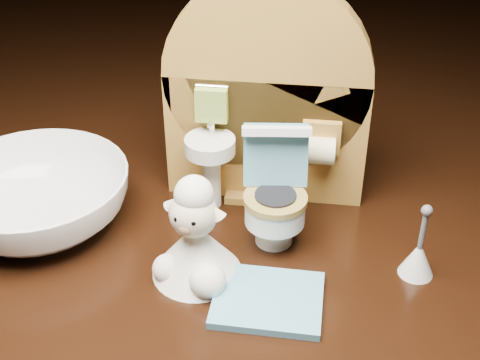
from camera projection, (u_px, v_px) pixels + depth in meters
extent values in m
cube|color=black|center=(252.00, 312.00, 0.43)|extent=(2.50, 2.50, 0.10)
cube|color=#A8782E|center=(266.00, 138.00, 0.43)|extent=(0.13, 0.02, 0.09)
cylinder|color=#A8782E|center=(267.00, 78.00, 0.41)|extent=(0.13, 0.02, 0.13)
cube|color=#A8782E|center=(264.00, 189.00, 0.46)|extent=(0.05, 0.04, 0.01)
cylinder|color=white|center=(212.00, 176.00, 0.44)|extent=(0.01, 0.01, 0.04)
cylinder|color=white|center=(210.00, 146.00, 0.42)|extent=(0.03, 0.03, 0.01)
cylinder|color=silver|center=(212.00, 125.00, 0.42)|extent=(0.00, 0.00, 0.01)
cube|color=#89B03E|center=(211.00, 105.00, 0.41)|extent=(0.02, 0.01, 0.02)
cube|color=#A8782E|center=(321.00, 138.00, 0.42)|extent=(0.02, 0.01, 0.02)
cylinder|color=#F6EEB4|center=(320.00, 151.00, 0.42)|extent=(0.02, 0.02, 0.02)
cylinder|color=white|center=(274.00, 230.00, 0.41)|extent=(0.02, 0.02, 0.02)
cylinder|color=white|center=(275.00, 211.00, 0.40)|extent=(0.04, 0.04, 0.02)
cylinder|color=olive|center=(275.00, 199.00, 0.39)|extent=(0.04, 0.04, 0.00)
cube|color=white|center=(274.00, 192.00, 0.42)|extent=(0.03, 0.02, 0.05)
cube|color=#589AB4|center=(276.00, 155.00, 0.40)|extent=(0.04, 0.02, 0.04)
cube|color=white|center=(277.00, 131.00, 0.38)|extent=(0.04, 0.01, 0.01)
cylinder|color=#BACD2F|center=(289.00, 153.00, 0.40)|extent=(0.01, 0.01, 0.01)
cube|color=#589AB4|center=(268.00, 300.00, 0.37)|extent=(0.06, 0.05, 0.00)
cone|color=white|center=(418.00, 258.00, 0.38)|extent=(0.02, 0.02, 0.02)
cylinder|color=#59595B|center=(423.00, 230.00, 0.37)|extent=(0.00, 0.00, 0.03)
sphere|color=#59595B|center=(427.00, 211.00, 0.36)|extent=(0.01, 0.01, 0.01)
cone|color=white|center=(196.00, 249.00, 0.38)|extent=(0.05, 0.05, 0.03)
sphere|color=white|center=(208.00, 281.00, 0.37)|extent=(0.02, 0.02, 0.02)
sphere|color=white|center=(167.00, 269.00, 0.38)|extent=(0.02, 0.02, 0.02)
sphere|color=beige|center=(193.00, 213.00, 0.36)|extent=(0.03, 0.03, 0.03)
sphere|color=#9C724C|center=(187.00, 227.00, 0.36)|extent=(0.01, 0.01, 0.01)
sphere|color=white|center=(194.00, 195.00, 0.36)|extent=(0.02, 0.02, 0.02)
cone|color=beige|center=(174.00, 202.00, 0.37)|extent=(0.01, 0.01, 0.01)
cone|color=beige|center=(215.00, 211.00, 0.36)|extent=(0.01, 0.01, 0.01)
sphere|color=black|center=(177.00, 219.00, 0.36)|extent=(0.00, 0.00, 0.00)
sphere|color=black|center=(194.00, 223.00, 0.35)|extent=(0.00, 0.00, 0.00)
imported|color=white|center=(38.00, 199.00, 0.42)|extent=(0.13, 0.13, 0.04)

